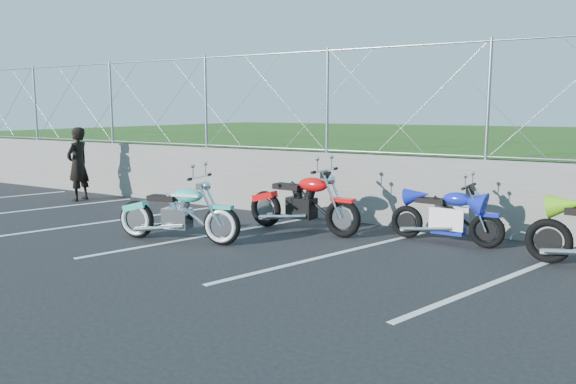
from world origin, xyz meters
The scene contains 9 objects.
ground centered at (0.00, 0.00, 0.00)m, with size 90.00×90.00×0.00m, color black.
retaining_wall centered at (0.00, 3.50, 0.65)m, with size 30.00×0.22×1.30m, color #63625E.
grass_field centered at (0.00, 13.50, 0.65)m, with size 30.00×20.00×1.30m, color #204512.
chain_link_fence centered at (0.00, 3.50, 2.30)m, with size 28.00×0.03×2.00m.
parking_lines centered at (1.20, 1.00, 0.00)m, with size 18.29×4.31×0.01m.
cruiser_turquoise centered at (-0.11, 0.45, 0.44)m, with size 2.17×0.71×1.09m.
naked_orange centered at (1.26, 2.13, 0.48)m, with size 2.27×0.77×1.13m.
sportbike_blue centered at (3.64, 2.60, 0.41)m, with size 1.86×0.66×0.96m.
person_standing centered at (-4.98, 2.40, 0.86)m, with size 0.63×0.41×1.73m, color black.
Camera 1 is at (6.00, -6.30, 2.14)m, focal length 35.00 mm.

